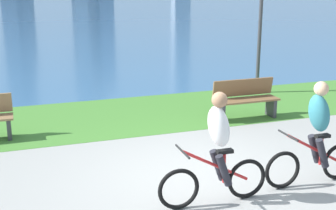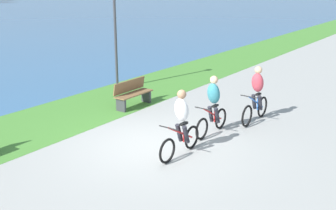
{
  "view_description": "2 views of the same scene",
  "coord_description": "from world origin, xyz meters",
  "px_view_note": "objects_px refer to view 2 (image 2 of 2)",
  "views": [
    {
      "loc": [
        -2.71,
        -6.34,
        3.14
      ],
      "look_at": [
        -0.56,
        -0.01,
        1.27
      ],
      "focal_mm": 48.96,
      "sensor_mm": 36.0,
      "label": 1
    },
    {
      "loc": [
        -7.78,
        -6.04,
        4.12
      ],
      "look_at": [
        0.2,
        -0.27,
        1.08
      ],
      "focal_mm": 43.66,
      "sensor_mm": 36.0,
      "label": 2
    }
  ],
  "objects_px": {
    "cyclist_distant_rear": "(257,95)",
    "lamppost_tall": "(115,20)",
    "bench_far_along_path": "(133,94)",
    "cyclist_trailing": "(213,105)",
    "cyclist_lead": "(181,123)"
  },
  "relations": [
    {
      "from": "cyclist_trailing",
      "to": "lamppost_tall",
      "type": "relative_size",
      "value": 0.4
    },
    {
      "from": "cyclist_trailing",
      "to": "lamppost_tall",
      "type": "height_order",
      "value": "lamppost_tall"
    },
    {
      "from": "lamppost_tall",
      "to": "cyclist_trailing",
      "type": "bearing_deg",
      "value": -110.89
    },
    {
      "from": "bench_far_along_path",
      "to": "lamppost_tall",
      "type": "height_order",
      "value": "lamppost_tall"
    },
    {
      "from": "lamppost_tall",
      "to": "cyclist_distant_rear",
      "type": "bearing_deg",
      "value": -94.27
    },
    {
      "from": "cyclist_trailing",
      "to": "bench_far_along_path",
      "type": "height_order",
      "value": "cyclist_trailing"
    },
    {
      "from": "bench_far_along_path",
      "to": "cyclist_trailing",
      "type": "bearing_deg",
      "value": -100.36
    },
    {
      "from": "cyclist_lead",
      "to": "lamppost_tall",
      "type": "height_order",
      "value": "lamppost_tall"
    },
    {
      "from": "cyclist_trailing",
      "to": "cyclist_distant_rear",
      "type": "xyz_separation_m",
      "value": [
        1.65,
        -0.54,
        0.01
      ]
    },
    {
      "from": "cyclist_lead",
      "to": "cyclist_distant_rear",
      "type": "xyz_separation_m",
      "value": [
        3.37,
        -0.43,
        0.01
      ]
    },
    {
      "from": "bench_far_along_path",
      "to": "cyclist_distant_rear",
      "type": "bearing_deg",
      "value": -75.65
    },
    {
      "from": "cyclist_distant_rear",
      "to": "lamppost_tall",
      "type": "height_order",
      "value": "lamppost_tall"
    },
    {
      "from": "cyclist_lead",
      "to": "cyclist_distant_rear",
      "type": "height_order",
      "value": "cyclist_distant_rear"
    },
    {
      "from": "lamppost_tall",
      "to": "cyclist_lead",
      "type": "bearing_deg",
      "value": -124.23
    },
    {
      "from": "bench_far_along_path",
      "to": "lamppost_tall",
      "type": "bearing_deg",
      "value": 54.49
    }
  ]
}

